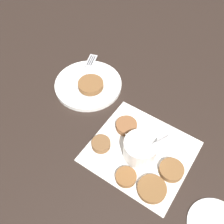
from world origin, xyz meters
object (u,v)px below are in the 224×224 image
(fritter_on_plate, at_px, (91,85))
(fork, at_px, (88,67))
(sauce_bowl, at_px, (140,149))
(serving_plate, at_px, (88,84))

(fritter_on_plate, xyz_separation_m, fork, (0.07, -0.06, -0.01))
(sauce_bowl, distance_m, serving_plate, 0.32)
(serving_plate, bearing_deg, sauce_bowl, 161.03)
(fritter_on_plate, distance_m, fork, 0.10)
(sauce_bowl, bearing_deg, fork, -24.05)
(fritter_on_plate, bearing_deg, fork, -40.88)
(serving_plate, height_order, fritter_on_plate, fritter_on_plate)
(sauce_bowl, height_order, fork, sauce_bowl)
(serving_plate, xyz_separation_m, fork, (0.05, -0.05, 0.01))
(sauce_bowl, relative_size, serving_plate, 0.50)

